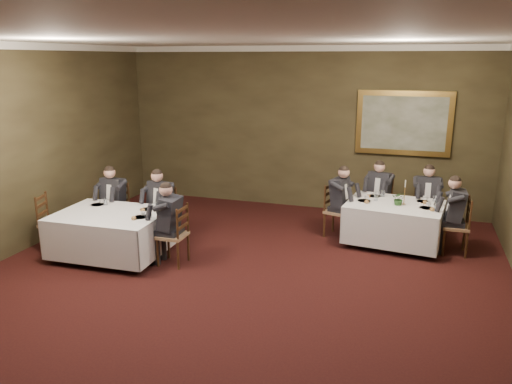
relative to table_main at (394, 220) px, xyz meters
The scene contains 26 objects.
ground 3.83m from the table_main, 123.95° to the right, with size 10.00×10.00×0.00m, color black.
ceiling 4.88m from the table_main, 123.95° to the right, with size 8.00×10.00×0.10m, color silver.
back_wall 3.10m from the table_main, 139.10° to the left, with size 8.00×0.10×3.50m, color #322A19.
crown_molding 4.84m from the table_main, 123.95° to the right, with size 8.00×10.00×0.12m.
table_main is the anchor object (origin of this frame).
table_second 4.91m from the table_main, 155.65° to the right, with size 1.82×1.41×0.67m.
chair_main_backleft 0.96m from the table_main, 110.50° to the left, with size 0.54×0.53×1.00m.
diner_main_backleft 0.94m from the table_main, 110.92° to the left, with size 0.52×0.57×1.35m.
chair_main_backright 0.96m from the table_main, 55.57° to the left, with size 0.47×0.45×1.00m.
diner_main_backright 0.94m from the table_main, 55.13° to the left, with size 0.44×0.51×1.35m.
chair_main_endleft 1.05m from the table_main, behind, with size 0.53×0.54×1.00m.
diner_main_endleft 1.03m from the table_main, behind, with size 0.57×0.52×1.35m.
chair_main_endright 1.05m from the table_main, ahead, with size 0.43×0.45×1.00m.
diner_main_endright 1.03m from the table_main, ahead, with size 0.49×0.43×1.35m.
chair_sec_backleft 5.11m from the table_main, 167.32° to the right, with size 0.45×0.43×1.00m.
diner_sec_backleft 5.11m from the table_main, 167.19° to the right, with size 0.43×0.49×1.35m.
chair_sec_backright 4.17m from the table_main, 164.77° to the right, with size 0.51×0.49×1.00m.
diner_sec_backright 4.17m from the table_main, 164.62° to the right, with size 0.48×0.54×1.35m.
chair_sec_endright 3.90m from the table_main, 149.19° to the right, with size 0.42×0.44×1.00m.
diner_sec_endright 3.91m from the table_main, 149.28° to the right, with size 0.48×0.42×1.35m.
chair_sec_endleft 5.98m from the table_main, 159.84° to the right, with size 0.52×0.53×1.00m.
centerpiece 0.46m from the table_main, 54.17° to the right, with size 0.23×0.20×0.26m, color #2D5926.
candlestick 0.50m from the table_main, ahead, with size 0.07×0.07×0.45m.
place_setting_table_main 0.64m from the table_main, 129.11° to the left, with size 0.33×0.31×0.14m.
place_setting_table_second 5.19m from the table_main, 161.58° to the right, with size 0.33×0.31×0.14m.
painting 2.34m from the table_main, 90.00° to the left, with size 1.88×0.09×1.30m.
Camera 1 is at (2.36, -5.63, 3.25)m, focal length 35.00 mm.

